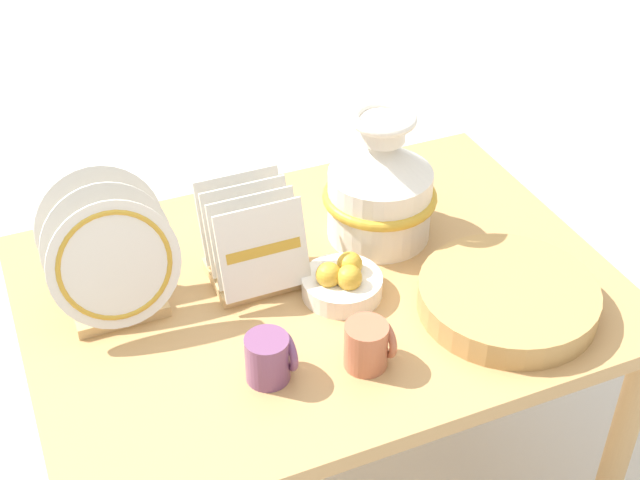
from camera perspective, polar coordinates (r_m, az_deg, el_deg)
display_table at (r=1.81m, az=-0.00°, el=-4.75°), size 1.15×0.83×0.64m
ceramic_vase at (r=1.83m, az=3.87°, el=3.49°), size 0.24×0.24×0.29m
dish_rack_round_plates at (r=1.68m, az=-13.21°, el=-1.51°), size 0.24×0.20×0.26m
dish_rack_square_plates at (r=1.74m, az=-4.31°, el=-0.54°), size 0.17×0.18×0.19m
wicker_charger_stack at (r=1.73m, az=11.91°, el=-3.64°), size 0.34×0.34×0.05m
mug_terracotta_glaze at (r=1.57m, az=3.11°, el=-6.70°), size 0.08×0.08×0.09m
mug_plum_glaze at (r=1.55m, az=-3.23°, el=-7.52°), size 0.08×0.08×0.09m
fruit_bowl at (r=1.72m, az=1.44°, el=-2.69°), size 0.16×0.16×0.08m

